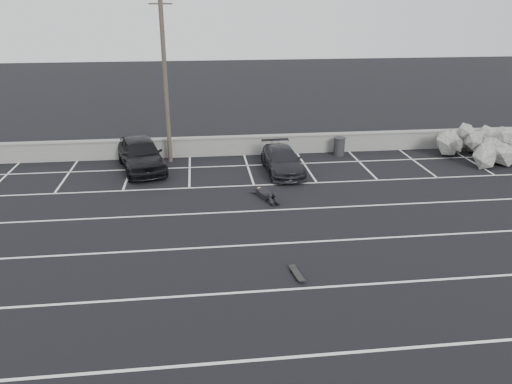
{
  "coord_description": "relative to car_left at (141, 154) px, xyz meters",
  "views": [
    {
      "loc": [
        -1.47,
        -12.67,
        8.14
      ],
      "look_at": [
        0.69,
        5.58,
        1.0
      ],
      "focal_mm": 35.0,
      "sensor_mm": 36.0,
      "label": 1
    }
  ],
  "objects": [
    {
      "name": "ground",
      "position": [
        4.41,
        -12.0,
        -0.83
      ],
      "size": [
        120.0,
        120.0,
        0.0
      ],
      "primitive_type": "plane",
      "color": "black",
      "rests_on": "ground"
    },
    {
      "name": "riprap_pile",
      "position": [
        18.74,
        -0.42,
        -0.22
      ],
      "size": [
        5.95,
        4.64,
        1.6
      ],
      "color": "#9B9991",
      "rests_on": "ground"
    },
    {
      "name": "utility_pole",
      "position": [
        1.39,
        1.2,
        3.46
      ],
      "size": [
        1.13,
        0.23,
        8.48
      ],
      "color": "#4C4238",
      "rests_on": "ground"
    },
    {
      "name": "person",
      "position": [
        5.68,
        -4.4,
        -0.58
      ],
      "size": [
        2.28,
        2.96,
        0.49
      ],
      "primitive_type": null,
      "rotation": [
        0.0,
        0.0,
        0.29
      ],
      "color": "black",
      "rests_on": "ground"
    },
    {
      "name": "trash_bin",
      "position": [
        10.64,
        1.22,
        -0.31
      ],
      "size": [
        0.76,
        0.76,
        1.01
      ],
      "rotation": [
        0.0,
        0.0,
        0.17
      ],
      "color": "#28282A",
      "rests_on": "ground"
    },
    {
      "name": "seawall",
      "position": [
        4.41,
        2.0,
        -0.28
      ],
      "size": [
        50.0,
        0.45,
        1.06
      ],
      "color": "gray",
      "rests_on": "ground"
    },
    {
      "name": "skateboard",
      "position": [
        5.82,
        -11.27,
        -0.75
      ],
      "size": [
        0.33,
        0.86,
        0.1
      ],
      "rotation": [
        0.0,
        0.0,
        0.14
      ],
      "color": "black",
      "rests_on": "ground"
    },
    {
      "name": "car_right",
      "position": [
        7.03,
        -1.24,
        -0.22
      ],
      "size": [
        1.86,
        4.27,
        1.22
      ],
      "primitive_type": "imported",
      "rotation": [
        0.0,
        0.0,
        0.04
      ],
      "color": "black",
      "rests_on": "ground"
    },
    {
      "name": "car_left",
      "position": [
        0.0,
        0.0,
        0.0
      ],
      "size": [
        3.13,
        5.2,
        1.66
      ],
      "primitive_type": "imported",
      "rotation": [
        0.0,
        0.0,
        0.26
      ],
      "color": "black",
      "rests_on": "ground"
    },
    {
      "name": "stall_lines",
      "position": [
        4.32,
        -7.59,
        -0.82
      ],
      "size": [
        36.0,
        20.05,
        0.01
      ],
      "color": "silver",
      "rests_on": "ground"
    }
  ]
}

